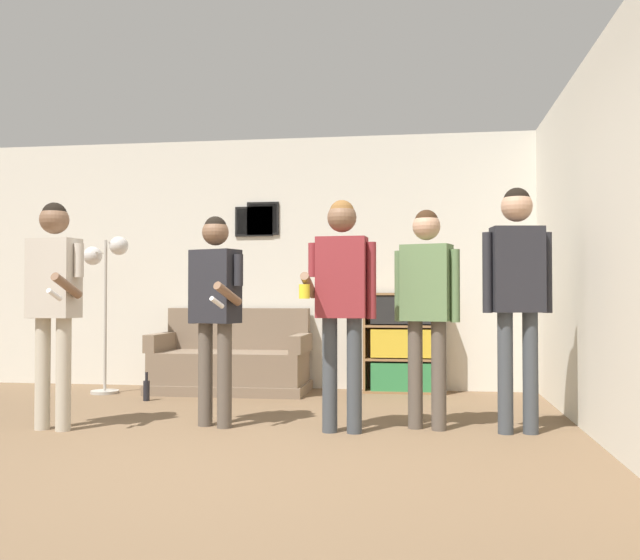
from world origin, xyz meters
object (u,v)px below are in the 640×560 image
person_watcher_holding_cup (342,289)px  bookshelf (404,343)px  person_spectator_far_right (517,281)px  person_spectator_near_bookshelf (427,295)px  person_player_foreground_center (215,298)px  couch (232,364)px  bottle_on_floor (146,390)px  person_player_foreground_left (53,290)px  floor_lamp (106,274)px

person_watcher_holding_cup → bookshelf: bearing=80.1°
person_spectator_far_right → person_watcher_holding_cup: bearing=-173.5°
person_spectator_near_bookshelf → person_watcher_holding_cup: bearing=-159.7°
person_player_foreground_center → person_spectator_near_bookshelf: 1.59m
couch → bottle_on_floor: couch is taller
person_player_foreground_left → person_spectator_near_bookshelf: person_player_foreground_left is taller
floor_lamp → bottle_on_floor: size_ratio=5.92×
person_player_foreground_center → person_watcher_holding_cup: 0.98m
bookshelf → person_watcher_holding_cup: person_watcher_holding_cup is taller
person_player_foreground_left → floor_lamp: bearing=104.5°
person_watcher_holding_cup → person_spectator_far_right: size_ratio=0.95×
bookshelf → couch: bearing=-173.6°
person_spectator_near_bookshelf → floor_lamp: bearing=155.0°
floor_lamp → person_spectator_near_bookshelf: 3.57m
bookshelf → floor_lamp: (-3.01, -0.51, 0.70)m
bookshelf → person_spectator_near_bookshelf: bearing=-83.8°
person_watcher_holding_cup → person_spectator_near_bookshelf: bearing=20.3°
floor_lamp → person_spectator_near_bookshelf: (3.23, -1.51, -0.21)m
person_player_foreground_left → person_spectator_near_bookshelf: (2.73, 0.43, -0.04)m
person_spectator_far_right → bottle_on_floor: (-3.26, 1.16, -0.99)m
person_player_foreground_left → person_spectator_far_right: (3.37, 0.35, 0.06)m
bookshelf → person_spectator_far_right: (0.86, -2.10, 0.59)m
bookshelf → floor_lamp: bearing=-170.4°
floor_lamp → bottle_on_floor: (0.62, -0.43, -1.10)m
couch → floor_lamp: 1.57m
couch → person_spectator_far_right: (2.63, -1.90, 0.81)m
person_watcher_holding_cup → person_spectator_near_bookshelf: (0.61, 0.23, -0.04)m
person_spectator_near_bookshelf → couch: bearing=137.6°
couch → bookshelf: bookshelf is taller
couch → person_watcher_holding_cup: person_watcher_holding_cup is taller
person_spectator_near_bookshelf → person_player_foreground_left: bearing=-171.0°
bottle_on_floor → person_player_foreground_left: bearing=-94.4°
floor_lamp → couch: bearing=13.9°
person_player_foreground_left → person_watcher_holding_cup: 2.13m
couch → bookshelf: bearing=6.4°
couch → person_player_foreground_left: 2.48m
bookshelf → bottle_on_floor: 2.60m
person_watcher_holding_cup → bottle_on_floor: (-2.00, 1.30, -0.93)m
person_player_foreground_center → bottle_on_floor: bearing=130.3°
person_player_foreground_left → bottle_on_floor: bearing=85.6°
person_player_foreground_center → floor_lamp: bearing=135.1°
person_spectator_far_right → couch: bearing=144.2°
person_spectator_far_right → bottle_on_floor: size_ratio=6.56×
couch → person_player_foreground_center: size_ratio=1.00×
person_player_foreground_center → person_spectator_far_right: bearing=1.2°
person_spectator_near_bookshelf → person_spectator_far_right: 0.66m
bookshelf → person_player_foreground_left: bearing=-135.8°
bookshelf → person_player_foreground_left: (-2.51, -2.44, 0.53)m
bottle_on_floor → person_player_foreground_center: bearing=-49.7°
floor_lamp → person_player_foreground_center: floor_lamp is taller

